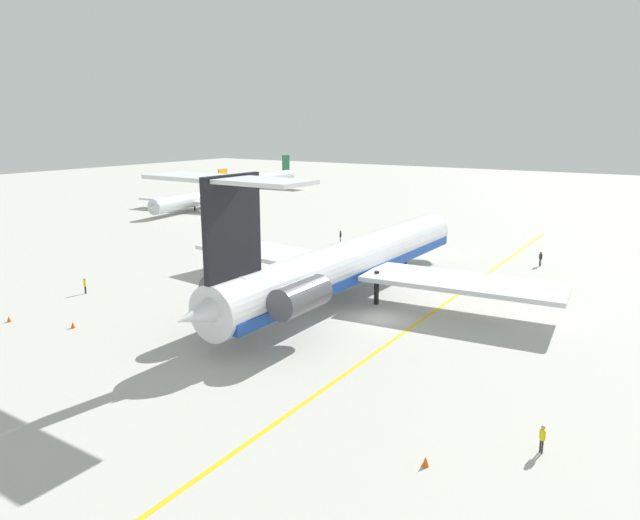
% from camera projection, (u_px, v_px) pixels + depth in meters
% --- Properties ---
extents(ground, '(364.45, 364.45, 0.00)m').
position_uv_depth(ground, '(379.00, 318.00, 53.05)').
color(ground, '#B7B5AD').
extents(main_jetliner, '(47.27, 42.10, 13.80)m').
position_uv_depth(main_jetliner, '(346.00, 262.00, 58.31)').
color(main_jetliner, silver).
rests_on(main_jetliner, ground).
extents(airliner_mid_right, '(26.06, 25.85, 7.78)m').
position_uv_depth(airliner_mid_right, '(192.00, 200.00, 117.39)').
color(airliner_mid_right, silver).
rests_on(airliner_mid_right, ground).
extents(airliner_far_right, '(27.99, 27.63, 8.38)m').
position_uv_depth(airliner_far_right, '(262.00, 179.00, 161.05)').
color(airliner_far_right, silver).
rests_on(airliner_far_right, ground).
extents(ground_crew_near_nose, '(0.26, 0.37, 1.64)m').
position_uv_depth(ground_crew_near_nose, '(542.00, 435.00, 31.14)').
color(ground_crew_near_nose, black).
rests_on(ground_crew_near_nose, ground).
extents(ground_crew_near_tail, '(0.39, 0.26, 1.64)m').
position_uv_depth(ground_crew_near_tail, '(85.00, 284.00, 60.53)').
color(ground_crew_near_tail, black).
rests_on(ground_crew_near_tail, ground).
extents(ground_crew_portside, '(0.42, 0.29, 1.81)m').
position_uv_depth(ground_crew_portside, '(341.00, 235.00, 86.53)').
color(ground_crew_portside, black).
rests_on(ground_crew_portside, ground).
extents(ground_crew_starboard, '(0.29, 0.44, 1.82)m').
position_uv_depth(ground_crew_starboard, '(541.00, 257.00, 72.19)').
color(ground_crew_starboard, black).
rests_on(ground_crew_starboard, ground).
extents(safety_cone_nose, '(0.40, 0.40, 0.55)m').
position_uv_depth(safety_cone_nose, '(9.00, 319.00, 52.04)').
color(safety_cone_nose, '#EA590F').
rests_on(safety_cone_nose, ground).
extents(safety_cone_wingtip, '(0.40, 0.40, 0.55)m').
position_uv_depth(safety_cone_wingtip, '(425.00, 461.00, 30.09)').
color(safety_cone_wingtip, '#EA590F').
rests_on(safety_cone_wingtip, ground).
extents(safety_cone_tail, '(0.40, 0.40, 0.55)m').
position_uv_depth(safety_cone_tail, '(73.00, 325.00, 50.49)').
color(safety_cone_tail, '#EA590F').
rests_on(safety_cone_tail, ground).
extents(taxiway_centreline, '(93.65, 0.47, 0.01)m').
position_uv_depth(taxiway_centreline, '(436.00, 310.00, 55.40)').
color(taxiway_centreline, gold).
rests_on(taxiway_centreline, ground).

